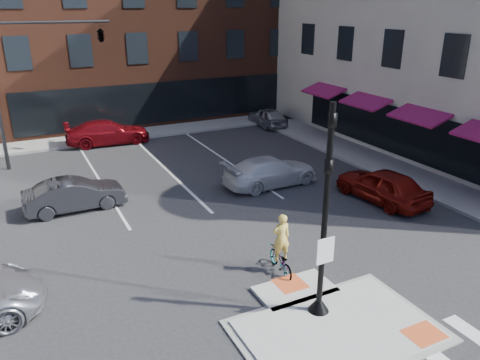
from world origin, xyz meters
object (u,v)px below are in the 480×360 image
bg_car_dark (75,195)px  cyclist (281,253)px  bg_car_silver (267,117)px  bg_car_red (108,132)px  red_sedan (382,185)px  white_pickup (271,171)px

bg_car_dark → cyclist: (5.25, -8.20, 0.02)m
bg_car_silver → bg_car_red: bg_car_red is taller
bg_car_red → cyclist: 17.82m
red_sedan → bg_car_red: bearing=-64.6°
bg_car_red → bg_car_silver: bearing=-88.8°
bg_car_red → cyclist: size_ratio=2.44×
white_pickup → bg_car_silver: size_ratio=1.22×
bg_car_silver → cyclist: size_ratio=1.87×
bg_car_dark → bg_car_silver: size_ratio=1.06×
white_pickup → bg_car_dark: bearing=79.6°
red_sedan → bg_car_dark: size_ratio=1.07×
bg_car_dark → bg_car_red: bearing=-20.4°
bg_car_silver → white_pickup: bearing=63.5°
white_pickup → bg_car_silver: 11.66m
bg_car_dark → bg_car_red: bg_car_red is taller
bg_car_dark → cyclist: cyclist is taller
red_sedan → cyclist: bearing=17.2°
bg_car_dark → bg_car_silver: bg_car_dark is taller
bg_car_dark → cyclist: bearing=-148.3°
bg_car_silver → bg_car_red: (-11.20, 0.52, 0.07)m
bg_car_silver → bg_car_red: size_ratio=0.77×
white_pickup → bg_car_silver: bearing=-31.6°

